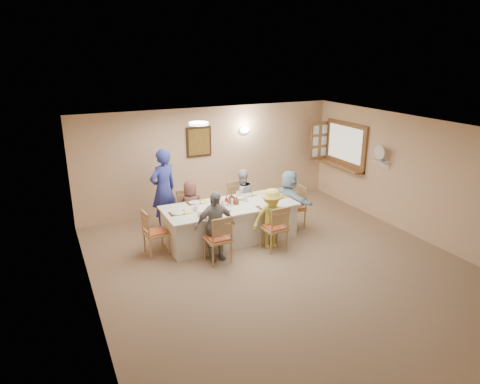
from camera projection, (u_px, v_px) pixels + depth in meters
name	position (u px, v px, depth m)	size (l,w,h in m)	color
ground	(283.00, 267.00, 7.81)	(7.00, 7.00, 0.00)	#8A7456
room_walls	(285.00, 188.00, 7.33)	(7.00, 7.00, 7.00)	#E5B288
wall_picture	(199.00, 142.00, 10.12)	(0.62, 0.05, 0.72)	#311E11
wall_sconce	(245.00, 130.00, 10.53)	(0.26, 0.09, 0.18)	white
ceiling_light	(199.00, 124.00, 7.91)	(0.36, 0.36, 0.05)	white
serving_hatch	(346.00, 145.00, 10.70)	(0.06, 1.50, 1.15)	brown
hatch_sill	(340.00, 166.00, 10.82)	(0.30, 1.50, 0.05)	brown
shutter_door	(319.00, 141.00, 11.25)	(0.55, 0.04, 1.00)	brown
fan_shelf	(381.00, 161.00, 9.54)	(0.22, 0.36, 0.03)	white
desk_fan	(381.00, 155.00, 9.48)	(0.30, 0.30, 0.28)	#A5A5A8
dining_table	(230.00, 222.00, 8.83)	(2.72, 1.15, 0.76)	beige
chair_back_left	(189.00, 211.00, 9.25)	(0.43, 0.43, 0.90)	tan
chair_back_right	(239.00, 202.00, 9.74)	(0.45, 0.45, 0.93)	tan
chair_front_left	(218.00, 238.00, 7.87)	(0.45, 0.45, 0.94)	tan
chair_front_right	(274.00, 227.00, 8.36)	(0.45, 0.45, 0.94)	tan
chair_left_end	(156.00, 232.00, 8.18)	(0.44, 0.44, 0.91)	tan
chair_right_end	(294.00, 207.00, 9.44)	(0.45, 0.45, 0.94)	tan
diner_back_left	(191.00, 207.00, 9.11)	(0.62, 0.45, 1.17)	brown
diner_back_right	(242.00, 197.00, 9.58)	(0.62, 0.49, 1.27)	#B7BDC5
diner_front_left	(215.00, 226.00, 7.92)	(0.79, 0.34, 1.34)	#979797
diner_front_right	(271.00, 218.00, 8.42)	(0.86, 0.59, 1.23)	#ECE451
diner_right_end	(289.00, 200.00, 9.32)	(0.49, 1.26, 1.33)	#A7CCDE
caregiver	(163.00, 190.00, 9.23)	(0.77, 0.64, 1.80)	#2D389A
placemat_fl	(210.00, 216.00, 8.11)	(0.34, 0.25, 0.01)	#472B19
plate_fl	(210.00, 216.00, 8.11)	(0.23, 0.23, 0.01)	white
napkin_fl	(220.00, 215.00, 8.14)	(0.13, 0.13, 0.01)	yellow
placemat_fr	(265.00, 207.00, 8.60)	(0.34, 0.25, 0.01)	#472B19
plate_fr	(265.00, 207.00, 8.59)	(0.23, 0.23, 0.01)	white
napkin_fr	(274.00, 206.00, 8.63)	(0.14, 0.14, 0.01)	yellow
placemat_bl	(195.00, 203.00, 8.83)	(0.32, 0.24, 0.01)	#472B19
plate_bl	(195.00, 202.00, 8.83)	(0.25, 0.25, 0.02)	white
napkin_bl	(204.00, 202.00, 8.86)	(0.13, 0.13, 0.01)	yellow
placemat_br	(247.00, 195.00, 9.32)	(0.36, 0.27, 0.01)	#472B19
plate_br	(247.00, 194.00, 9.31)	(0.25, 0.25, 0.02)	white
napkin_br	(255.00, 194.00, 9.35)	(0.13, 0.13, 0.01)	yellow
placemat_le	(178.00, 213.00, 8.27)	(0.33, 0.25, 0.01)	#472B19
plate_le	(178.00, 213.00, 8.26)	(0.25, 0.25, 0.02)	white
napkin_le	(187.00, 212.00, 8.29)	(0.14, 0.14, 0.01)	yellow
placemat_re	(277.00, 197.00, 9.17)	(0.33, 0.24, 0.01)	#472B19
plate_re	(277.00, 197.00, 9.17)	(0.24, 0.24, 0.02)	white
napkin_re	(286.00, 196.00, 9.20)	(0.13, 0.13, 0.01)	yellow
teacup_a	(200.00, 215.00, 8.09)	(0.12, 0.12, 0.08)	white
teacup_b	(238.00, 193.00, 9.31)	(0.12, 0.12, 0.08)	white
bowl_a	(225.00, 210.00, 8.39)	(0.23, 0.23, 0.05)	white
bowl_b	(241.00, 198.00, 9.03)	(0.23, 0.23, 0.06)	white
condiment_ketchup	(226.00, 201.00, 8.65)	(0.09, 0.09, 0.21)	#A6220E
condiment_brown	(231.00, 198.00, 8.77)	(0.11, 0.12, 0.23)	brown
condiment_malt	(236.00, 200.00, 8.74)	(0.15, 0.15, 0.16)	brown
drinking_glass	(222.00, 203.00, 8.68)	(0.06, 0.06, 0.09)	silver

